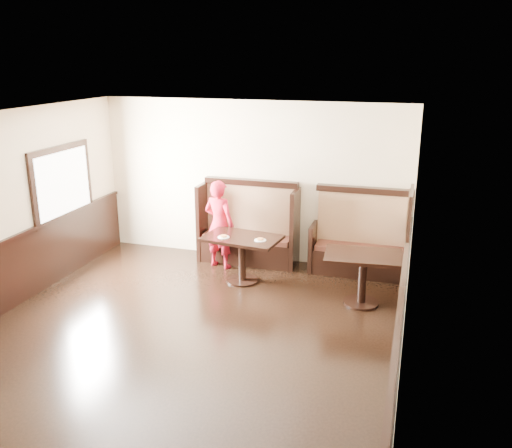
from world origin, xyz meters
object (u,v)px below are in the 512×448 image
at_px(table_neighbor, 363,267).
at_px(child, 219,224).
at_px(booth_main, 249,232).
at_px(booth_neighbor, 360,246).
at_px(table_main, 242,247).

bearing_deg(table_neighbor, child, 157.32).
bearing_deg(booth_main, table_neighbor, -29.68).
relative_size(table_neighbor, child, 0.77).
height_order(booth_main, booth_neighbor, same).
height_order(booth_main, child, child).
distance_m(booth_neighbor, table_main, 2.00).
bearing_deg(table_neighbor, table_main, 166.48).
distance_m(booth_neighbor, child, 2.40).
relative_size(booth_main, booth_neighbor, 1.06).
bearing_deg(child, booth_main, -120.28).
xyz_separation_m(booth_neighbor, child, (-2.35, -0.42, 0.28)).
bearing_deg(table_main, booth_main, 107.72).
distance_m(booth_main, booth_neighbor, 1.95).
xyz_separation_m(booth_main, child, (-0.40, -0.42, 0.24)).
xyz_separation_m(table_main, table_neighbor, (1.94, -0.28, -0.01)).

